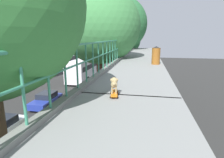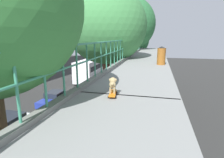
% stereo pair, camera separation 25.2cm
% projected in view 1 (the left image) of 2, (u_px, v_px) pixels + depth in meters
% --- Properties ---
extents(overpass_deck, '(2.49, 39.17, 0.44)m').
position_uv_depth(overpass_deck, '(120.00, 122.00, 3.42)').
color(overpass_deck, gray).
rests_on(overpass_deck, bridge_pier).
extents(green_railing, '(0.20, 37.22, 1.17)m').
position_uv_depth(green_railing, '(59.00, 92.00, 3.53)').
color(green_railing, slate).
rests_on(green_railing, overpass_deck).
extents(car_yellow_cab_fifth, '(1.96, 4.19, 1.58)m').
position_uv_depth(car_yellow_cab_fifth, '(67.00, 115.00, 14.53)').
color(car_yellow_cab_fifth, yellow).
rests_on(car_yellow_cab_fifth, ground).
extents(car_blue_sixth, '(1.80, 3.84, 1.35)m').
position_uv_depth(car_blue_sixth, '(46.00, 100.00, 18.19)').
color(car_blue_sixth, navy).
rests_on(car_blue_sixth, ground).
extents(car_red_taxi_seventh, '(1.82, 3.90, 1.63)m').
position_uv_depth(car_red_taxi_seventh, '(86.00, 94.00, 19.88)').
color(car_red_taxi_seventh, red).
rests_on(car_red_taxi_seventh, ground).
extents(city_bus, '(2.75, 11.99, 3.25)m').
position_uv_depth(city_bus, '(87.00, 67.00, 30.53)').
color(city_bus, white).
rests_on(city_bus, ground).
extents(roadside_tree_mid, '(5.13, 5.13, 9.77)m').
position_uv_depth(roadside_tree_mid, '(100.00, 27.00, 11.65)').
color(roadside_tree_mid, brown).
rests_on(roadside_tree_mid, ground).
extents(roadside_tree_far, '(5.99, 5.99, 11.06)m').
position_uv_depth(roadside_tree_far, '(120.00, 24.00, 20.32)').
color(roadside_tree_far, brown).
rests_on(roadside_tree_far, ground).
extents(roadside_tree_farthest, '(4.61, 4.61, 8.49)m').
position_uv_depth(roadside_tree_farthest, '(124.00, 40.00, 25.83)').
color(roadside_tree_farthest, '#4B3A28').
rests_on(roadside_tree_farthest, ground).
extents(toy_skateboard, '(0.25, 0.56, 0.08)m').
position_uv_depth(toy_skateboard, '(114.00, 93.00, 4.21)').
color(toy_skateboard, orange).
rests_on(toy_skateboard, overpass_deck).
extents(small_dog, '(0.20, 0.36, 0.34)m').
position_uv_depth(small_dog, '(114.00, 83.00, 4.18)').
color(small_dog, tan).
rests_on(small_dog, toy_skateboard).
extents(litter_bin, '(0.41, 0.41, 0.88)m').
position_uv_depth(litter_bin, '(156.00, 55.00, 8.97)').
color(litter_bin, brown).
rests_on(litter_bin, overpass_deck).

